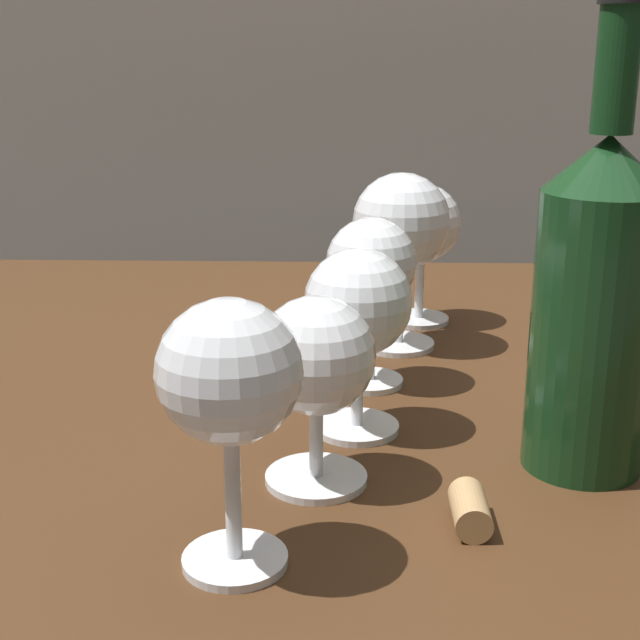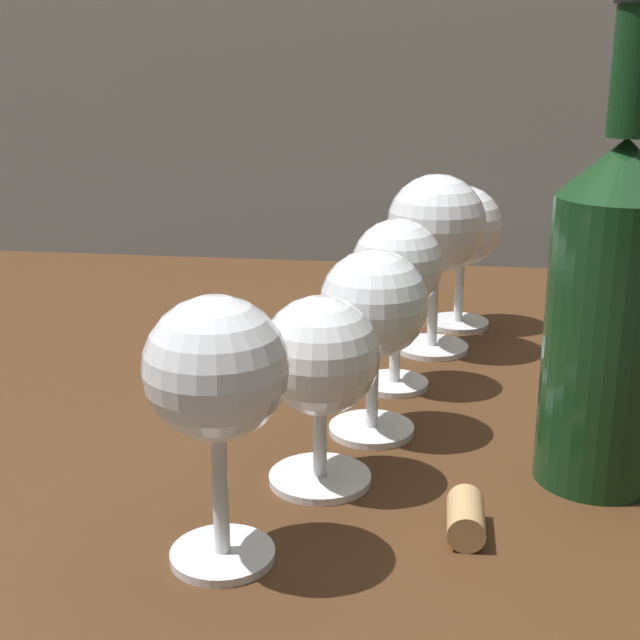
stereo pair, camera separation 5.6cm
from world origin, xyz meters
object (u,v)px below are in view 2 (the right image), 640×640
Objects in this scene: wine_glass_amber at (374,309)px; wine_bottle at (611,307)px; wine_glass_merlot at (320,363)px; wine_glass_empty at (436,229)px; wine_glass_chardonnay at (462,230)px; wine_glass_pinot at (216,375)px; wine_glass_cabernet at (397,269)px; cork at (466,518)px.

wine_glass_amber is 0.45× the size of wine_bottle.
wine_bottle is (0.18, 0.03, 0.03)m from wine_glass_merlot.
wine_glass_empty is (0.07, 0.27, 0.03)m from wine_glass_merlot.
wine_glass_empty is 1.16× the size of wine_glass_chardonnay.
wine_glass_pinot reaches higher than wine_glass_merlot.
wine_glass_cabernet is at bearing -106.86° from wine_glass_empty.
wine_glass_pinot is 1.08× the size of wine_glass_cabernet.
wine_glass_cabernet is 1.00× the size of wine_glass_chardonnay.
cork is (0.07, -0.14, -0.08)m from wine_glass_amber.
wine_glass_chardonnay is (0.02, 0.08, -0.02)m from wine_glass_empty.
wine_glass_merlot is 2.98× the size of cork.
wine_glass_chardonnay is (0.07, 0.27, 0.00)m from wine_glass_amber.
wine_glass_chardonnay is at bearing 72.36° from wine_glass_empty.
cork is (0.09, -0.05, -0.07)m from wine_glass_merlot.
wine_glass_merlot is at bearing -104.86° from wine_glass_chardonnay.
wine_bottle reaches higher than wine_glass_pinot.
wine_glass_merlot is at bearing -102.46° from wine_glass_cabernet.
wine_glass_pinot reaches higher than cork.
wine_glass_cabernet is at bearing 103.33° from cork.
wine_glass_cabernet is 0.46× the size of wine_bottle.
wine_glass_amber is at bearing 71.57° from wine_glass_merlot.
wine_glass_merlot is at bearing 149.75° from cork.
wine_glass_pinot is 0.47m from wine_glass_chardonnay.
wine_bottle is (0.15, -0.05, 0.02)m from wine_glass_amber.
wine_glass_merlot is 0.18m from wine_glass_cabernet.
wine_glass_pinot is 1.08× the size of wine_glass_chardonnay.
wine_bottle is at bearing 44.58° from cork.
wine_glass_amber is 0.09m from wine_glass_cabernet.
wine_glass_amber is (0.03, 0.08, 0.01)m from wine_glass_merlot.
wine_glass_merlot is 0.89× the size of wine_glass_cabernet.
wine_glass_pinot is 0.38m from wine_glass_empty.
wine_glass_chardonnay is 0.41m from cork.
wine_glass_chardonnay reaches higher than wine_glass_amber.
wine_glass_pinot is 1.21× the size of wine_glass_merlot.
wine_glass_merlot is 0.13m from cork.
cork is at bearing -30.25° from wine_glass_merlot.
wine_glass_cabernet reaches higher than cork.
wine_glass_amber is 0.19m from wine_glass_empty.
wine_bottle reaches higher than wine_glass_merlot.
wine_glass_cabernet is at bearing 77.54° from wine_glass_merlot.
wine_glass_empty is at bearing -107.64° from wine_glass_chardonnay.
wine_bottle reaches higher than wine_glass_cabernet.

